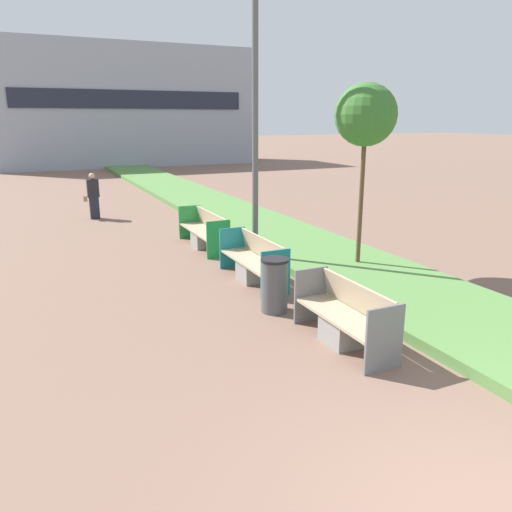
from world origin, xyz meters
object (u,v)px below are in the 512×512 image
at_px(litter_bin, 275,285).
at_px(street_lamp_post, 255,91).
at_px(bench_grey_frame, 345,321).
at_px(pedestrian_walking, 93,196).
at_px(bench_green_frame, 204,233).
at_px(bench_teal_frame, 254,264).
at_px(sapling_tree_near, 366,116).

bearing_deg(litter_bin, street_lamp_post, 71.48).
xyz_separation_m(bench_grey_frame, pedestrian_walking, (-2.15, 11.87, 0.42)).
bearing_deg(pedestrian_walking, litter_bin, -80.27).
bearing_deg(bench_green_frame, bench_grey_frame, -90.05).
height_order(bench_teal_frame, litter_bin, litter_bin).
height_order(bench_teal_frame, street_lamp_post, street_lamp_post).
xyz_separation_m(bench_teal_frame, litter_bin, (-0.39, -1.75, 0.12)).
height_order(bench_grey_frame, sapling_tree_near, sapling_tree_near).
height_order(bench_green_frame, pedestrian_walking, pedestrian_walking).
relative_size(bench_teal_frame, sapling_tree_near, 0.55).
bearing_deg(pedestrian_walking, street_lamp_post, -69.17).
height_order(litter_bin, pedestrian_walking, pedestrian_walking).
relative_size(bench_teal_frame, bench_green_frame, 0.92).
height_order(bench_grey_frame, street_lamp_post, street_lamp_post).
distance_m(bench_green_frame, sapling_tree_near, 5.21).
height_order(street_lamp_post, sapling_tree_near, street_lamp_post).
bearing_deg(bench_green_frame, sapling_tree_near, -53.83).
xyz_separation_m(bench_teal_frame, street_lamp_post, (0.61, 1.24, 3.57)).
bearing_deg(litter_bin, bench_green_frame, 85.43).
bearing_deg(sapling_tree_near, bench_grey_frame, -128.76).
bearing_deg(litter_bin, pedestrian_walking, 99.73).
distance_m(litter_bin, street_lamp_post, 4.67).
bearing_deg(pedestrian_walking, bench_grey_frame, -79.75).
relative_size(bench_grey_frame, street_lamp_post, 0.28).
distance_m(street_lamp_post, sapling_tree_near, 2.47).
xyz_separation_m(litter_bin, sapling_tree_near, (2.90, 1.51, 2.91)).
height_order(bench_teal_frame, sapling_tree_near, sapling_tree_near).
xyz_separation_m(litter_bin, street_lamp_post, (1.00, 2.99, 3.44)).
height_order(bench_grey_frame, litter_bin, litter_bin).
bearing_deg(street_lamp_post, bench_teal_frame, -116.13).
xyz_separation_m(bench_grey_frame, street_lamp_post, (0.61, 4.62, 3.57)).
height_order(bench_grey_frame, bench_teal_frame, same).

